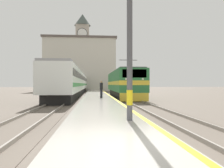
{
  "coord_description": "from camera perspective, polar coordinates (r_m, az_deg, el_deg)",
  "views": [
    {
      "loc": [
        -0.56,
        -5.67,
        1.73
      ],
      "look_at": [
        1.94,
        22.95,
        1.75
      ],
      "focal_mm": 35.0,
      "sensor_mm": 36.0,
      "label": 1
    }
  ],
  "objects": [
    {
      "name": "passenger_train",
      "position": [
        40.58,
        -9.25,
        0.33
      ],
      "size": [
        2.92,
        47.53,
        3.69
      ],
      "color": "black",
      "rests_on": "ground"
    },
    {
      "name": "clock_tower",
      "position": [
        68.54,
        -7.71,
        8.96
      ],
      "size": [
        4.96,
        4.96,
        23.34
      ],
      "color": "#ADA393",
      "rests_on": "ground"
    },
    {
      "name": "station_building",
      "position": [
        59.69,
        -8.22,
        4.98
      ],
      "size": [
        18.77,
        10.21,
        13.87
      ],
      "color": "beige",
      "rests_on": "ground"
    },
    {
      "name": "ground_plane",
      "position": [
        35.72,
        -4.09,
        -2.82
      ],
      "size": [
        200.0,
        200.0,
        0.0
      ],
      "primitive_type": "plane",
      "color": "#60564C"
    },
    {
      "name": "rail_track_near",
      "position": [
        30.96,
        2.28,
        -3.19
      ],
      "size": [
        2.83,
        140.0,
        0.16
      ],
      "color": "#60564C",
      "rests_on": "ground"
    },
    {
      "name": "person_on_platform",
      "position": [
        23.52,
        -2.81,
        -1.18
      ],
      "size": [
        0.34,
        0.34,
        1.82
      ],
      "color": "#23232D",
      "rests_on": "platform"
    },
    {
      "name": "platform",
      "position": [
        30.71,
        -3.94,
        -2.99
      ],
      "size": [
        3.37,
        140.0,
        0.3
      ],
      "color": "#ADA89E",
      "rests_on": "ground"
    },
    {
      "name": "rail_track_far",
      "position": [
        30.86,
        -10.6,
        -3.2
      ],
      "size": [
        2.83,
        140.0,
        0.16
      ],
      "color": "#60564C",
      "rests_on": "ground"
    },
    {
      "name": "locomotive_train",
      "position": [
        28.06,
        3.02,
        0.07
      ],
      "size": [
        2.92,
        15.09,
        4.45
      ],
      "color": "black",
      "rests_on": "ground"
    },
    {
      "name": "catenary_mast",
      "position": [
        9.17,
        5.4,
        18.61
      ],
      "size": [
        2.76,
        0.24,
        8.59
      ],
      "color": "#4C4C51",
      "rests_on": "platform"
    }
  ]
}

